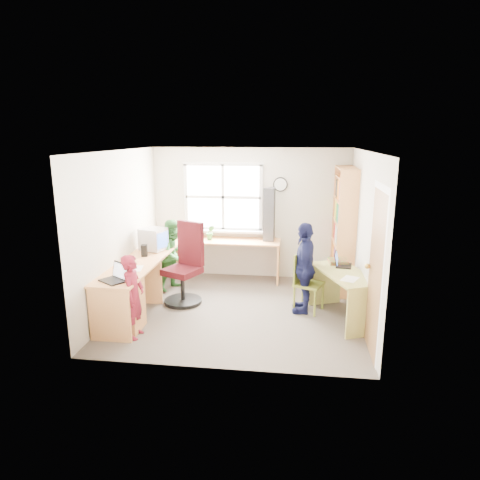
{
  "coord_description": "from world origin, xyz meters",
  "views": [
    {
      "loc": [
        0.81,
        -6.05,
        2.62
      ],
      "look_at": [
        0.0,
        0.25,
        1.05
      ],
      "focal_mm": 32.0,
      "sensor_mm": 36.0,
      "label": 1
    }
  ],
  "objects": [
    {
      "name": "right_desk",
      "position": [
        1.55,
        -0.12,
        0.52
      ],
      "size": [
        0.99,
        1.36,
        0.71
      ],
      "rotation": [
        0.0,
        0.0,
        0.38
      ],
      "color": "#C3C161",
      "rests_on": "ground"
    },
    {
      "name": "l_desk",
      "position": [
        -1.31,
        -0.28,
        0.46
      ],
      "size": [
        2.38,
        2.95,
        0.75
      ],
      "color": "#FFAD65",
      "rests_on": "ground"
    },
    {
      "name": "speaker_b",
      "position": [
        -1.49,
        0.87,
        0.84
      ],
      "size": [
        0.1,
        0.1,
        0.19
      ],
      "rotation": [
        0.0,
        0.0,
        -0.01
      ],
      "color": "black",
      "rests_on": "l_desk"
    },
    {
      "name": "room",
      "position": [
        0.01,
        0.1,
        1.22
      ],
      "size": [
        3.64,
        3.44,
        2.44
      ],
      "color": "#4E453D",
      "rests_on": "ground"
    },
    {
      "name": "speaker_a",
      "position": [
        -1.52,
        0.2,
        0.84
      ],
      "size": [
        0.11,
        0.11,
        0.19
      ],
      "rotation": [
        0.0,
        0.0,
        0.24
      ],
      "color": "black",
      "rests_on": "l_desk"
    },
    {
      "name": "swivel_chair",
      "position": [
        -0.87,
        0.27,
        0.55
      ],
      "size": [
        0.79,
        0.79,
        1.28
      ],
      "rotation": [
        0.0,
        0.0,
        -0.42
      ],
      "color": "black",
      "rests_on": "ground"
    },
    {
      "name": "laptop_right",
      "position": [
        1.53,
        0.2,
        0.76
      ],
      "size": [
        0.3,
        0.34,
        0.21
      ],
      "rotation": [
        0.0,
        0.0,
        1.41
      ],
      "color": "black",
      "rests_on": "right_desk"
    },
    {
      "name": "person_red",
      "position": [
        -1.24,
        -1.03,
        0.56
      ],
      "size": [
        0.27,
        0.41,
        1.13
      ],
      "primitive_type": "imported",
      "rotation": [
        0.0,
        0.0,
        1.58
      ],
      "color": "maroon",
      "rests_on": "ground"
    },
    {
      "name": "laptop_left",
      "position": [
        -1.49,
        -0.96,
        0.8
      ],
      "size": [
        0.43,
        0.41,
        0.23
      ],
      "rotation": [
        0.0,
        0.0,
        -0.6
      ],
      "color": "black",
      "rests_on": "l_desk"
    },
    {
      "name": "game_box",
      "position": [
        1.5,
        0.34,
        0.74
      ],
      "size": [
        0.3,
        0.3,
        0.06
      ],
      "rotation": [
        0.0,
        0.0,
        0.11
      ],
      "color": "red",
      "rests_on": "right_desk"
    },
    {
      "name": "person_green",
      "position": [
        -1.22,
        0.82,
        0.61
      ],
      "size": [
        0.7,
        0.75,
        1.23
      ],
      "primitive_type": "imported",
      "rotation": [
        0.0,
        0.0,
        1.05
      ],
      "color": "#2E7530",
      "rests_on": "ground"
    },
    {
      "name": "paper_b",
      "position": [
        1.59,
        -0.4,
        0.71
      ],
      "size": [
        0.29,
        0.33,
        0.0
      ],
      "rotation": [
        0.0,
        0.0,
        -0.45
      ],
      "color": "white",
      "rests_on": "right_desk"
    },
    {
      "name": "potted_plant",
      "position": [
        -0.69,
        1.41,
        0.89
      ],
      "size": [
        0.17,
        0.14,
        0.28
      ],
      "primitive_type": "imported",
      "rotation": [
        0.0,
        0.0,
        0.13
      ],
      "color": "#2C6A2A",
      "rests_on": "l_desk"
    },
    {
      "name": "crt_monitor",
      "position": [
        -1.49,
        0.57,
        0.94
      ],
      "size": [
        0.46,
        0.44,
        0.37
      ],
      "rotation": [
        0.0,
        0.0,
        -0.31
      ],
      "color": "silver",
      "rests_on": "l_desk"
    },
    {
      "name": "paper_a",
      "position": [
        -1.43,
        -0.45,
        0.75
      ],
      "size": [
        0.26,
        0.33,
        0.0
      ],
      "rotation": [
        0.0,
        0.0,
        0.19
      ],
      "color": "white",
      "rests_on": "l_desk"
    },
    {
      "name": "person_navy",
      "position": [
        0.99,
        0.11,
        0.69
      ],
      "size": [
        0.35,
        0.81,
        1.38
      ],
      "primitive_type": "imported",
      "rotation": [
        0.0,
        0.0,
        -1.58
      ],
      "color": "#141740",
      "rests_on": "ground"
    },
    {
      "name": "cd_tower",
      "position": [
        0.37,
        1.48,
        1.23
      ],
      "size": [
        0.21,
        0.19,
        0.96
      ],
      "rotation": [
        0.0,
        0.0,
        -0.09
      ],
      "color": "black",
      "rests_on": "l_desk"
    },
    {
      "name": "bookshelf",
      "position": [
        1.65,
        1.19,
        1.0
      ],
      "size": [
        0.3,
        1.02,
        2.1
      ],
      "color": "#FFAD65",
      "rests_on": "ground"
    },
    {
      "name": "wooden_chair",
      "position": [
        1.0,
        0.16,
        0.48
      ],
      "size": [
        0.51,
        0.51,
        0.89
      ],
      "rotation": [
        0.0,
        0.0,
        -0.41
      ],
      "color": "olive",
      "rests_on": "ground"
    }
  ]
}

